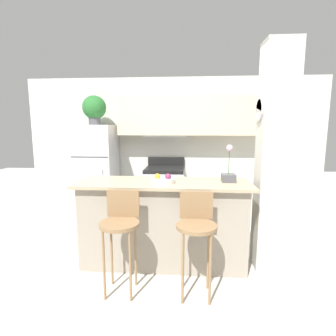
{
  "coord_description": "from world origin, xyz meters",
  "views": [
    {
      "loc": [
        0.28,
        -2.97,
        1.64
      ],
      "look_at": [
        0.0,
        0.71,
        1.06
      ],
      "focal_mm": 28.0,
      "sensor_mm": 36.0,
      "label": 1
    }
  ],
  "objects_px": {
    "stove_range": "(165,192)",
    "potted_plant_on_fridge": "(94,109)",
    "bar_stool_right": "(196,227)",
    "fruit_bowl": "(163,180)",
    "bar_stool_left": "(121,225)",
    "trash_bin": "(125,210)",
    "orchid_vase": "(229,174)",
    "refrigerator": "(97,171)"
  },
  "relations": [
    {
      "from": "stove_range",
      "to": "refrigerator",
      "type": "bearing_deg",
      "value": -178.86
    },
    {
      "from": "refrigerator",
      "to": "fruit_bowl",
      "type": "xyz_separation_m",
      "value": [
        1.38,
        -1.71,
        0.21
      ]
    },
    {
      "from": "bar_stool_left",
      "to": "trash_bin",
      "type": "relative_size",
      "value": 2.66
    },
    {
      "from": "trash_bin",
      "to": "stove_range",
      "type": "bearing_deg",
      "value": 21.16
    },
    {
      "from": "stove_range",
      "to": "trash_bin",
      "type": "relative_size",
      "value": 2.82
    },
    {
      "from": "bar_stool_right",
      "to": "orchid_vase",
      "type": "bearing_deg",
      "value": 58.28
    },
    {
      "from": "bar_stool_right",
      "to": "potted_plant_on_fridge",
      "type": "relative_size",
      "value": 1.97
    },
    {
      "from": "fruit_bowl",
      "to": "bar_stool_right",
      "type": "bearing_deg",
      "value": -53.28
    },
    {
      "from": "refrigerator",
      "to": "fruit_bowl",
      "type": "distance_m",
      "value": 2.21
    },
    {
      "from": "orchid_vase",
      "to": "potted_plant_on_fridge",
      "type": "bearing_deg",
      "value": 143.21
    },
    {
      "from": "fruit_bowl",
      "to": "stove_range",
      "type": "bearing_deg",
      "value": 94.34
    },
    {
      "from": "potted_plant_on_fridge",
      "to": "trash_bin",
      "type": "xyz_separation_m",
      "value": [
        0.56,
        -0.24,
        -1.77
      ]
    },
    {
      "from": "bar_stool_right",
      "to": "potted_plant_on_fridge",
      "type": "bearing_deg",
      "value": 128.34
    },
    {
      "from": "refrigerator",
      "to": "trash_bin",
      "type": "xyz_separation_m",
      "value": [
        0.56,
        -0.24,
        -0.65
      ]
    },
    {
      "from": "refrigerator",
      "to": "fruit_bowl",
      "type": "relative_size",
      "value": 6.07
    },
    {
      "from": "bar_stool_left",
      "to": "orchid_vase",
      "type": "xyz_separation_m",
      "value": [
        1.12,
        0.62,
        0.42
      ]
    },
    {
      "from": "refrigerator",
      "to": "trash_bin",
      "type": "height_order",
      "value": "refrigerator"
    },
    {
      "from": "orchid_vase",
      "to": "fruit_bowl",
      "type": "relative_size",
      "value": 1.56
    },
    {
      "from": "fruit_bowl",
      "to": "refrigerator",
      "type": "bearing_deg",
      "value": 128.8
    },
    {
      "from": "trash_bin",
      "to": "bar_stool_left",
      "type": "bearing_deg",
      "value": -77.14
    },
    {
      "from": "orchid_vase",
      "to": "trash_bin",
      "type": "height_order",
      "value": "orchid_vase"
    },
    {
      "from": "potted_plant_on_fridge",
      "to": "trash_bin",
      "type": "height_order",
      "value": "potted_plant_on_fridge"
    },
    {
      "from": "stove_range",
      "to": "bar_stool_right",
      "type": "distance_m",
      "value": 2.31
    },
    {
      "from": "bar_stool_right",
      "to": "trash_bin",
      "type": "xyz_separation_m",
      "value": [
        -1.19,
        1.97,
        -0.5
      ]
    },
    {
      "from": "bar_stool_left",
      "to": "potted_plant_on_fridge",
      "type": "xyz_separation_m",
      "value": [
        -1.01,
        2.21,
        1.27
      ]
    },
    {
      "from": "bar_stool_right",
      "to": "orchid_vase",
      "type": "distance_m",
      "value": 0.84
    },
    {
      "from": "refrigerator",
      "to": "stove_range",
      "type": "bearing_deg",
      "value": 1.14
    },
    {
      "from": "bar_stool_right",
      "to": "fruit_bowl",
      "type": "relative_size",
      "value": 3.67
    },
    {
      "from": "fruit_bowl",
      "to": "trash_bin",
      "type": "relative_size",
      "value": 0.73
    },
    {
      "from": "stove_range",
      "to": "bar_stool_left",
      "type": "xyz_separation_m",
      "value": [
        -0.24,
        -2.24,
        0.23
      ]
    },
    {
      "from": "stove_range",
      "to": "fruit_bowl",
      "type": "distance_m",
      "value": 1.84
    },
    {
      "from": "bar_stool_left",
      "to": "orchid_vase",
      "type": "height_order",
      "value": "orchid_vase"
    },
    {
      "from": "stove_range",
      "to": "potted_plant_on_fridge",
      "type": "distance_m",
      "value": 1.95
    },
    {
      "from": "bar_stool_left",
      "to": "trash_bin",
      "type": "bearing_deg",
      "value": 102.86
    },
    {
      "from": "bar_stool_right",
      "to": "fruit_bowl",
      "type": "bearing_deg",
      "value": 126.72
    },
    {
      "from": "orchid_vase",
      "to": "trash_bin",
      "type": "xyz_separation_m",
      "value": [
        -1.57,
        1.35,
        -0.91
      ]
    },
    {
      "from": "bar_stool_right",
      "to": "bar_stool_left",
      "type": "bearing_deg",
      "value": 180.0
    },
    {
      "from": "bar_stool_left",
      "to": "fruit_bowl",
      "type": "xyz_separation_m",
      "value": [
        0.37,
        0.5,
        0.35
      ]
    },
    {
      "from": "bar_stool_left",
      "to": "potted_plant_on_fridge",
      "type": "distance_m",
      "value": 2.75
    },
    {
      "from": "bar_stool_left",
      "to": "bar_stool_right",
      "type": "distance_m",
      "value": 0.74
    },
    {
      "from": "refrigerator",
      "to": "bar_stool_right",
      "type": "relative_size",
      "value": 1.66
    },
    {
      "from": "stove_range",
      "to": "orchid_vase",
      "type": "height_order",
      "value": "orchid_vase"
    }
  ]
}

